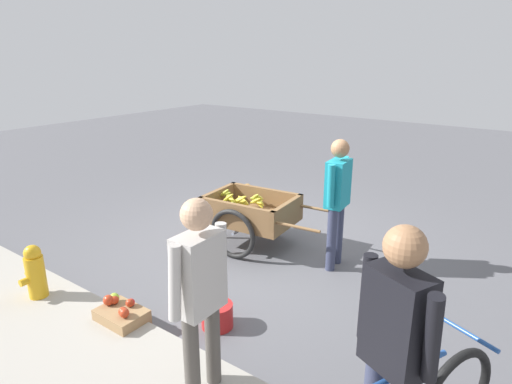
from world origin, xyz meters
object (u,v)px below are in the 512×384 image
(vendor_person, at_px, (337,193))
(plastic_bucket, at_px, (217,315))
(dog, at_px, (238,195))
(fruit_cart, at_px, (251,214))
(bystander_person, at_px, (200,289))
(cyclist_person, at_px, (394,340))
(fire_hydrant, at_px, (36,277))
(apple_crate, at_px, (122,319))

(vendor_person, height_order, plastic_bucket, vendor_person)
(dog, bearing_deg, fruit_cart, 135.35)
(fruit_cart, bearing_deg, bystander_person, 119.63)
(vendor_person, bearing_deg, plastic_bucket, 79.30)
(fruit_cart, distance_m, vendor_person, 1.25)
(cyclist_person, relative_size, plastic_bucket, 5.54)
(dog, bearing_deg, plastic_bucket, 124.69)
(dog, distance_m, bystander_person, 4.12)
(cyclist_person, distance_m, plastic_bucket, 2.08)
(vendor_person, xyz_separation_m, cyclist_person, (-1.46, 2.34, 0.07))
(vendor_person, relative_size, cyclist_person, 0.94)
(bystander_person, bearing_deg, fire_hydrant, 0.76)
(dog, bearing_deg, bystander_person, 124.77)
(fire_hydrant, xyz_separation_m, plastic_bucket, (-1.66, -0.79, -0.22))
(cyclist_person, bearing_deg, fruit_cart, -40.53)
(dog, height_order, apple_crate, dog)
(fruit_cart, relative_size, plastic_bucket, 5.80)
(fruit_cart, distance_m, bystander_person, 2.80)
(fire_hydrant, relative_size, bystander_person, 0.43)
(fruit_cart, xyz_separation_m, bystander_person, (-1.36, 2.40, 0.50))
(vendor_person, relative_size, fire_hydrant, 2.29)
(fruit_cart, relative_size, cyclist_person, 1.05)
(dog, distance_m, apple_crate, 3.34)
(apple_crate, bearing_deg, bystander_person, 170.54)
(apple_crate, height_order, bystander_person, bystander_person)
(apple_crate, distance_m, bystander_person, 1.45)
(cyclist_person, xyz_separation_m, plastic_bucket, (1.79, -0.60, -0.87))
(apple_crate, bearing_deg, dog, -70.23)
(vendor_person, distance_m, plastic_bucket, 1.94)
(dog, relative_size, fire_hydrant, 1.01)
(fire_hydrant, distance_m, apple_crate, 1.05)
(cyclist_person, relative_size, apple_crate, 3.72)
(vendor_person, relative_size, bystander_person, 0.98)
(fruit_cart, xyz_separation_m, vendor_person, (-1.16, -0.10, 0.47))
(dog, xyz_separation_m, apple_crate, (-1.13, 3.14, -0.14))
(cyclist_person, xyz_separation_m, apple_crate, (2.44, -0.04, -0.85))
(vendor_person, height_order, cyclist_person, cyclist_person)
(plastic_bucket, bearing_deg, fire_hydrant, 25.52)
(dog, relative_size, bystander_person, 0.43)
(dog, bearing_deg, vendor_person, 158.28)
(dog, relative_size, apple_crate, 1.53)
(plastic_bucket, bearing_deg, fruit_cart, -63.11)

